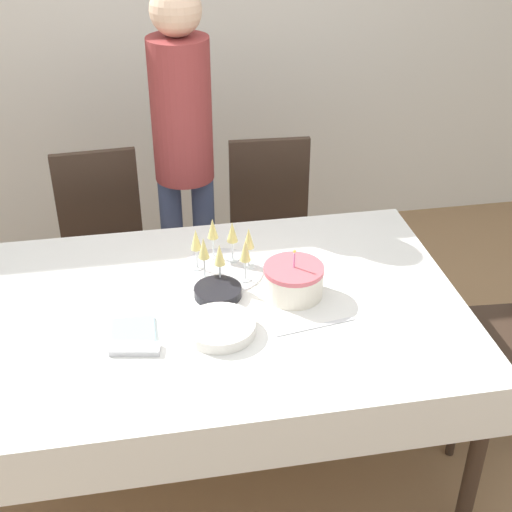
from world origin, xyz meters
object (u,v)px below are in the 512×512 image
Objects in this scene: dining_chair_far_right at (272,229)px; plate_stack_main at (220,328)px; champagne_tray at (222,253)px; birthday_cake at (293,281)px; plate_stack_dessert at (218,292)px; dining_chair_far_left at (104,244)px; person_standing at (183,135)px.

dining_chair_far_right is 1.19m from plate_stack_main.
champagne_tray is 1.34× the size of plate_stack_main.
birthday_cake is (-0.10, -0.91, 0.29)m from dining_chair_far_right.
plate_stack_main is (-0.06, -0.39, -0.06)m from champagne_tray.
champagne_tray is 0.18m from plate_stack_dessert.
plate_stack_main is (0.43, -1.09, 0.25)m from dining_chair_far_left.
plate_stack_dessert is (-0.04, -0.16, -0.07)m from champagne_tray.
dining_chair_far_right is (0.83, 0.00, 0.00)m from dining_chair_far_left.
person_standing is (-0.07, 0.76, 0.19)m from champagne_tray.
dining_chair_far_right is 0.66m from person_standing.
dining_chair_far_left is 1.20m from birthday_cake.
person_standing is at bearing 95.51° from champagne_tray.
birthday_cake is 1.26× the size of plate_stack_dessert.
dining_chair_far_right is at bearing 63.99° from champagne_tray.
plate_stack_main is at bearing -99.09° from champagne_tray.
champagne_tray is at bearing 76.65° from plate_stack_dessert.
champagne_tray is at bearing 80.91° from plate_stack_main.
plate_stack_dessert is 0.10× the size of person_standing.
dining_chair_far_right is at bearing 69.64° from plate_stack_main.
champagne_tray is 1.89× the size of plate_stack_dessert.
plate_stack_dessert is (-0.28, 0.04, -0.04)m from birthday_cake.
dining_chair_far_left reaches higher than plate_stack_main.
person_standing reaches higher than birthday_cake.
person_standing reaches higher than plate_stack_dessert.
person_standing is at bearing 92.12° from plate_stack_dessert.
dining_chair_far_left is 2.89× the size of champagne_tray.
champagne_tray is (-0.34, -0.70, 0.31)m from dining_chair_far_right.
birthday_cake reaches higher than champagne_tray.
dining_chair_far_left is 0.83m from dining_chair_far_right.
dining_chair_far_left is at bearing 128.89° from birthday_cake.
champagne_tray reaches higher than plate_stack_main.
champagne_tray is (-0.24, 0.21, 0.02)m from birthday_cake.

